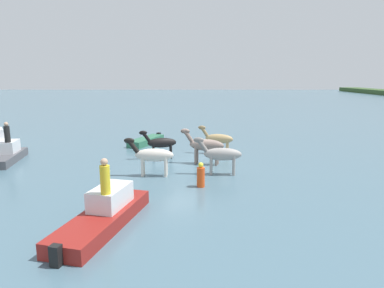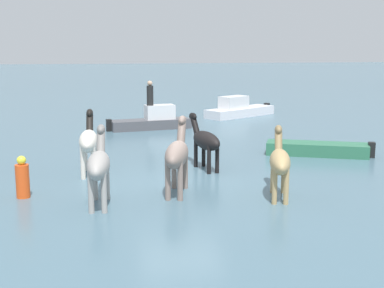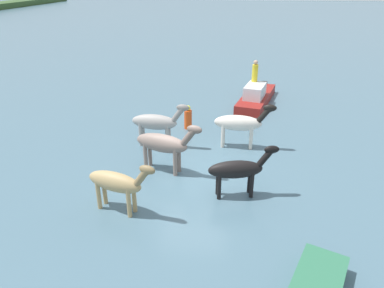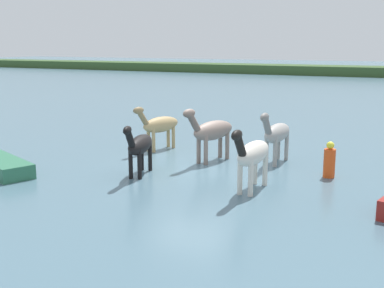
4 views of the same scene
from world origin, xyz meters
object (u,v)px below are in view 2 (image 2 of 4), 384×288
at_px(person_spotter_bow, 150,94).
at_px(horse_pinto_flank, 177,154).
at_px(horse_rear_stallion, 99,165).
at_px(horse_gray_outer, 89,141).
at_px(boat_dinghy_port, 152,123).
at_px(boat_skiff_near, 239,111).
at_px(horse_lead, 280,161).
at_px(boat_launch_far, 318,151).
at_px(horse_dun_straggler, 205,140).
at_px(buoy_channel_marker, 22,179).

bearing_deg(person_spotter_bow, horse_pinto_flank, 87.74).
height_order(horse_rear_stallion, person_spotter_bow, person_spotter_bow).
xyz_separation_m(horse_gray_outer, horse_rear_stallion, (-0.28, 3.44, -0.01)).
bearing_deg(horse_pinto_flank, horse_gray_outer, 57.63).
relative_size(boat_dinghy_port, boat_skiff_near, 0.91).
height_order(horse_gray_outer, horse_pinto_flank, horse_pinto_flank).
height_order(boat_skiff_near, person_spotter_bow, person_spotter_bow).
xyz_separation_m(horse_lead, boat_dinghy_port, (2.06, -12.47, -0.69)).
xyz_separation_m(horse_lead, boat_launch_far, (-3.32, -5.06, -0.84)).
xyz_separation_m(boat_dinghy_port, boat_skiff_near, (-5.43, -3.78, 0.01)).
distance_m(horse_pinto_flank, boat_skiff_near, 16.49).
bearing_deg(boat_dinghy_port, horse_gray_outer, -117.57).
xyz_separation_m(horse_dun_straggler, boat_dinghy_port, (0.79, -8.91, -0.66)).
height_order(horse_dun_straggler, boat_launch_far, horse_dun_straggler).
bearing_deg(horse_lead, boat_launch_far, -16.56).
bearing_deg(horse_gray_outer, boat_skiff_near, -31.03).
bearing_deg(boat_launch_far, person_spotter_bow, -30.17).
distance_m(horse_rear_stallion, boat_launch_far, 9.45).
relative_size(horse_dun_straggler, boat_skiff_near, 0.50).
relative_size(horse_gray_outer, buoy_channel_marker, 2.19).
relative_size(boat_launch_far, person_spotter_bow, 3.23).
relative_size(horse_dun_straggler, horse_rear_stallion, 0.92).
height_order(horse_dun_straggler, horse_lead, horse_lead).
xyz_separation_m(boat_launch_far, boat_skiff_near, (-0.05, -11.19, 0.16)).
bearing_deg(horse_lead, boat_skiff_near, 4.98).
xyz_separation_m(horse_pinto_flank, boat_skiff_near, (-5.98, -15.34, -0.79)).
distance_m(horse_pinto_flank, boat_launch_far, 7.29).
height_order(horse_pinto_flank, person_spotter_bow, person_spotter_bow).
height_order(horse_lead, boat_skiff_near, horse_lead).
bearing_deg(buoy_channel_marker, person_spotter_bow, -112.38).
height_order(horse_rear_stallion, buoy_channel_marker, horse_rear_stallion).
height_order(horse_dun_straggler, horse_rear_stallion, horse_rear_stallion).
height_order(boat_launch_far, boat_skiff_near, boat_skiff_near).
height_order(horse_pinto_flank, boat_dinghy_port, horse_pinto_flank).
bearing_deg(buoy_channel_marker, horse_rear_stallion, 152.28).
bearing_deg(horse_gray_outer, horse_rear_stallion, -172.82).
distance_m(boat_skiff_near, buoy_channel_marker, 18.10).
bearing_deg(boat_skiff_near, horse_rear_stallion, 31.11).
xyz_separation_m(boat_dinghy_port, boat_launch_far, (-5.38, 7.41, -0.15)).
height_order(horse_gray_outer, boat_skiff_near, horse_gray_outer).
height_order(horse_lead, horse_pinto_flank, horse_pinto_flank).
relative_size(horse_lead, horse_pinto_flank, 0.90).
height_order(horse_lead, boat_dinghy_port, horse_lead).
bearing_deg(boat_skiff_near, buoy_channel_marker, 23.89).
distance_m(horse_dun_straggler, boat_dinghy_port, 8.97).
height_order(horse_dun_straggler, boat_skiff_near, horse_dun_straggler).
height_order(boat_launch_far, buoy_channel_marker, buoy_channel_marker).
xyz_separation_m(person_spotter_bow, buoy_channel_marker, (4.58, 11.12, -1.21)).
distance_m(horse_gray_outer, boat_dinghy_port, 9.36).
distance_m(person_spotter_bow, buoy_channel_marker, 12.09).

